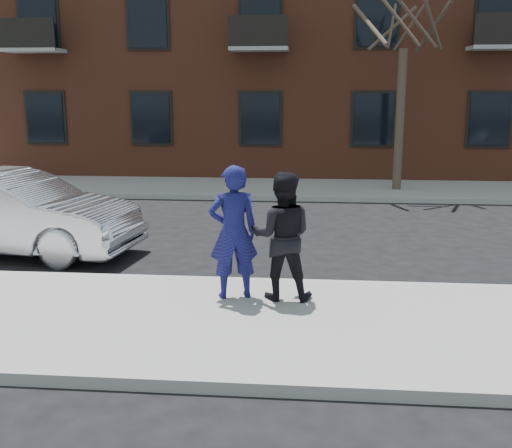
# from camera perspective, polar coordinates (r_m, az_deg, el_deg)

# --- Properties ---
(ground) EXTENTS (100.00, 100.00, 0.00)m
(ground) POSITION_cam_1_polar(r_m,az_deg,el_deg) (8.47, -7.55, -9.17)
(ground) COLOR black
(ground) RESTS_ON ground
(near_sidewalk) EXTENTS (50.00, 3.50, 0.15)m
(near_sidewalk) POSITION_cam_1_polar(r_m,az_deg,el_deg) (8.21, -7.95, -9.32)
(near_sidewalk) COLOR gray
(near_sidewalk) RESTS_ON ground
(near_curb) EXTENTS (50.00, 0.10, 0.15)m
(near_curb) POSITION_cam_1_polar(r_m,az_deg,el_deg) (9.87, -5.62, -5.47)
(near_curb) COLOR #999691
(near_curb) RESTS_ON ground
(far_sidewalk) EXTENTS (50.00, 3.50, 0.15)m
(far_sidewalk) POSITION_cam_1_polar(r_m,az_deg,el_deg) (19.24, -0.31, 3.44)
(far_sidewalk) COLOR gray
(far_sidewalk) RESTS_ON ground
(far_curb) EXTENTS (50.00, 0.10, 0.15)m
(far_curb) POSITION_cam_1_polar(r_m,az_deg,el_deg) (17.48, -0.86, 2.51)
(far_curb) COLOR #999691
(far_curb) RESTS_ON ground
(apartment_building) EXTENTS (24.30, 10.30, 12.30)m
(apartment_building) POSITION_cam_1_polar(r_m,az_deg,el_deg) (25.85, 5.85, 19.23)
(apartment_building) COLOR brown
(apartment_building) RESTS_ON ground
(street_tree) EXTENTS (3.60, 3.60, 6.80)m
(street_tree) POSITION_cam_1_polar(r_m,az_deg,el_deg) (19.02, 14.06, 19.45)
(street_tree) COLOR #362920
(street_tree) RESTS_ON far_sidewalk
(silver_sedan) EXTENTS (5.08, 2.35, 1.61)m
(silver_sedan) POSITION_cam_1_polar(r_m,az_deg,el_deg) (12.49, -22.17, 0.94)
(silver_sedan) COLOR silver
(silver_sedan) RESTS_ON ground
(man_hoodie) EXTENTS (0.81, 0.64, 1.95)m
(man_hoodie) POSITION_cam_1_polar(r_m,az_deg,el_deg) (8.63, -2.17, -0.79)
(man_hoodie) COLOR navy
(man_hoodie) RESTS_ON near_sidewalk
(man_peacoat) EXTENTS (0.91, 0.71, 1.86)m
(man_peacoat) POSITION_cam_1_polar(r_m,az_deg,el_deg) (8.61, 2.50, -1.16)
(man_peacoat) COLOR black
(man_peacoat) RESTS_ON near_sidewalk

